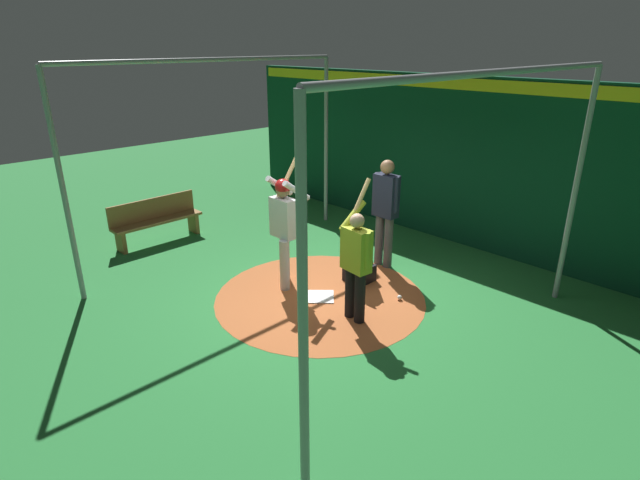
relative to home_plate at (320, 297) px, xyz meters
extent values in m
plane|color=#287A38|center=(0.00, 0.00, -0.01)|extent=(27.07, 27.07, 0.00)
cylinder|color=#B76033|center=(0.00, 0.00, -0.01)|extent=(3.22, 3.22, 0.01)
cube|color=white|center=(0.00, 0.00, 0.00)|extent=(0.59, 0.59, 0.01)
cylinder|color=#BCBCC0|center=(0.21, -0.58, 0.40)|extent=(0.15, 0.15, 0.83)
cylinder|color=#BCBCC0|center=(-0.03, -0.85, 0.40)|extent=(0.15, 0.15, 0.83)
cube|color=silver|center=(0.09, -0.72, 1.13)|extent=(0.22, 0.44, 0.62)
cylinder|color=silver|center=(-0.01, -0.52, 1.58)|extent=(0.51, 0.09, 0.39)
cylinder|color=silver|center=(-0.01, -0.92, 1.58)|extent=(0.51, 0.09, 0.39)
sphere|color=#9E704C|center=(0.09, -0.72, 1.56)|extent=(0.21, 0.21, 0.21)
sphere|color=#A51414|center=(0.09, -0.72, 1.62)|extent=(0.24, 0.24, 0.24)
cylinder|color=tan|center=(-0.13, -0.85, 1.72)|extent=(0.54, 0.06, 0.73)
cube|color=black|center=(-0.87, 0.03, 0.13)|extent=(0.40, 0.40, 0.28)
cube|color=black|center=(-0.83, 0.03, 0.48)|extent=(0.30, 0.40, 0.46)
sphere|color=tan|center=(-0.81, 0.03, 0.80)|extent=(0.21, 0.21, 0.21)
cube|color=gray|center=(-0.72, 0.03, 0.80)|extent=(0.03, 0.19, 0.19)
ellipsoid|color=brown|center=(-0.55, 0.09, 0.37)|extent=(0.12, 0.28, 0.22)
cylinder|color=#4C4C51|center=(-1.63, 0.01, 0.44)|extent=(0.15, 0.15, 0.91)
cylinder|color=#4C4C51|center=(-1.63, -0.19, 0.44)|extent=(0.15, 0.15, 0.91)
cube|color=#1E2338|center=(-1.63, -0.09, 1.26)|extent=(0.22, 0.42, 0.72)
cylinder|color=#1E2338|center=(-1.63, 0.11, 1.31)|extent=(0.09, 0.09, 0.61)
cylinder|color=#1E2338|center=(-1.63, -0.30, 1.31)|extent=(0.09, 0.09, 0.61)
sphere|color=#9E704C|center=(-1.63, -0.09, 1.75)|extent=(0.23, 0.23, 0.23)
cylinder|color=black|center=(0.10, 0.90, 0.37)|extent=(0.15, 0.15, 0.76)
cylinder|color=black|center=(0.08, 0.70, 0.37)|extent=(0.15, 0.15, 0.76)
cube|color=#9BAA28|center=(0.09, 0.80, 1.05)|extent=(0.26, 0.44, 0.60)
cylinder|color=#9BAA28|center=(0.11, 1.00, 1.10)|extent=(0.09, 0.09, 0.51)
cylinder|color=#9BAA28|center=(-0.03, 0.61, 1.45)|extent=(0.45, 0.14, 0.40)
sphere|color=tan|center=(0.09, 0.80, 1.46)|extent=(0.20, 0.20, 0.20)
cylinder|color=tan|center=(-0.11, 0.61, 1.57)|extent=(0.47, 0.11, 0.74)
cube|color=#0C3D26|center=(-3.60, 0.00, 1.55)|extent=(0.20, 11.07, 3.12)
cube|color=yellow|center=(-3.49, 0.00, 2.96)|extent=(0.03, 10.85, 0.20)
cylinder|color=gray|center=(-2.62, -2.51, 1.69)|extent=(0.08, 0.08, 3.40)
cylinder|color=gray|center=(2.62, -2.51, 1.69)|extent=(0.08, 0.08, 3.40)
cylinder|color=gray|center=(-2.62, 2.51, 1.69)|extent=(0.08, 0.08, 3.40)
cylinder|color=gray|center=(2.62, 2.51, 1.69)|extent=(0.08, 0.08, 3.40)
cylinder|color=gray|center=(0.00, -2.51, 3.38)|extent=(5.23, 0.07, 0.07)
cylinder|color=gray|center=(0.00, 2.51, 3.38)|extent=(5.23, 0.07, 0.07)
cube|color=olive|center=(0.64, -3.87, 0.41)|extent=(1.77, 0.36, 0.05)
cube|color=olive|center=(0.64, -4.03, 0.64)|extent=(1.77, 0.04, 0.40)
cube|color=olive|center=(-0.12, -3.87, 0.19)|extent=(0.08, 0.32, 0.40)
cube|color=olive|center=(1.41, -3.87, 0.19)|extent=(0.08, 0.32, 0.40)
sphere|color=white|center=(-0.81, 0.91, 0.03)|extent=(0.07, 0.07, 0.07)
camera|label=1|loc=(4.78, 4.92, 3.65)|focal=28.16mm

